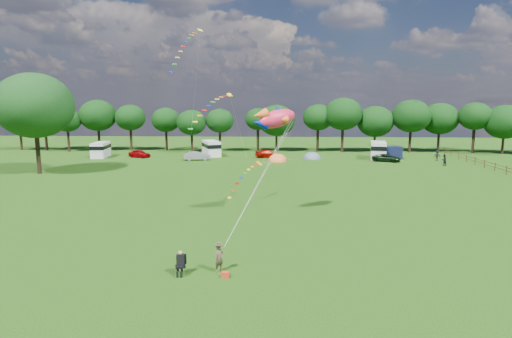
{
  "coord_description": "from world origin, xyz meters",
  "views": [
    {
      "loc": [
        1.66,
        -27.02,
        9.54
      ],
      "look_at": [
        0.0,
        8.0,
        4.0
      ],
      "focal_mm": 30.0,
      "sensor_mm": 36.0,
      "label": 1
    }
  ],
  "objects_px": {
    "campervan_d": "(378,150)",
    "campervan_b": "(211,148)",
    "car_c": "(268,154)",
    "walker_a": "(444,160)",
    "big_tree": "(34,106)",
    "tent_greyblue": "(312,159)",
    "kite_flyer": "(219,258)",
    "camp_chair": "(181,260)",
    "fish_kite": "(274,119)",
    "tent_orange": "(277,161)",
    "campervan_a": "(101,149)",
    "walker_b": "(437,156)",
    "car_a": "(139,154)",
    "car_b": "(197,156)",
    "car_d": "(386,158)"
  },
  "relations": [
    {
      "from": "campervan_b",
      "to": "kite_flyer",
      "type": "xyz_separation_m",
      "value": [
        8.34,
        -52.08,
        -0.64
      ]
    },
    {
      "from": "car_b",
      "to": "campervan_d",
      "type": "relative_size",
      "value": 0.67
    },
    {
      "from": "car_b",
      "to": "kite_flyer",
      "type": "bearing_deg",
      "value": 179.04
    },
    {
      "from": "tent_greyblue",
      "to": "kite_flyer",
      "type": "xyz_separation_m",
      "value": [
        -9.19,
        -48.89,
        0.77
      ]
    },
    {
      "from": "campervan_a",
      "to": "walker_b",
      "type": "distance_m",
      "value": 56.6
    },
    {
      "from": "fish_kite",
      "to": "walker_a",
      "type": "xyz_separation_m",
      "value": [
        25.4,
        30.38,
        -7.33
      ]
    },
    {
      "from": "car_c",
      "to": "tent_orange",
      "type": "distance_m",
      "value": 5.27
    },
    {
      "from": "campervan_b",
      "to": "tent_orange",
      "type": "distance_m",
      "value": 13.56
    },
    {
      "from": "car_c",
      "to": "walker_a",
      "type": "bearing_deg",
      "value": -126.19
    },
    {
      "from": "campervan_a",
      "to": "walker_b",
      "type": "xyz_separation_m",
      "value": [
        56.56,
        -1.96,
        -0.53
      ]
    },
    {
      "from": "tent_greyblue",
      "to": "camp_chair",
      "type": "bearing_deg",
      "value": -102.86
    },
    {
      "from": "car_a",
      "to": "campervan_a",
      "type": "xyz_separation_m",
      "value": [
        -6.87,
        0.25,
        0.7
      ]
    },
    {
      "from": "car_a",
      "to": "tent_orange",
      "type": "distance_m",
      "value": 24.03
    },
    {
      "from": "campervan_a",
      "to": "walker_b",
      "type": "bearing_deg",
      "value": -99.09
    },
    {
      "from": "campervan_d",
      "to": "car_c",
      "type": "bearing_deg",
      "value": 99.26
    },
    {
      "from": "big_tree",
      "to": "campervan_d",
      "type": "bearing_deg",
      "value": 19.71
    },
    {
      "from": "car_a",
      "to": "campervan_d",
      "type": "xyz_separation_m",
      "value": [
        40.74,
        0.53,
        0.84
      ]
    },
    {
      "from": "campervan_b",
      "to": "camp_chair",
      "type": "distance_m",
      "value": 52.95
    },
    {
      "from": "car_c",
      "to": "camp_chair",
      "type": "bearing_deg",
      "value": 157.15
    },
    {
      "from": "tent_orange",
      "to": "camp_chair",
      "type": "xyz_separation_m",
      "value": [
        -5.48,
        -45.91,
        0.82
      ]
    },
    {
      "from": "tent_orange",
      "to": "camp_chair",
      "type": "bearing_deg",
      "value": -96.8
    },
    {
      "from": "big_tree",
      "to": "fish_kite",
      "type": "distance_m",
      "value": 37.6
    },
    {
      "from": "fish_kite",
      "to": "walker_a",
      "type": "height_order",
      "value": "fish_kite"
    },
    {
      "from": "big_tree",
      "to": "campervan_a",
      "type": "bearing_deg",
      "value": 85.8
    },
    {
      "from": "car_a",
      "to": "tent_orange",
      "type": "height_order",
      "value": "car_a"
    },
    {
      "from": "campervan_d",
      "to": "kite_flyer",
      "type": "xyz_separation_m",
      "value": [
        -20.39,
        -49.63,
        -0.73
      ]
    },
    {
      "from": "campervan_a",
      "to": "campervan_b",
      "type": "bearing_deg",
      "value": -88.87
    },
    {
      "from": "car_d",
      "to": "tent_orange",
      "type": "bearing_deg",
      "value": 116.75
    },
    {
      "from": "car_c",
      "to": "car_b",
      "type": "bearing_deg",
      "value": 91.22
    },
    {
      "from": "car_c",
      "to": "fish_kite",
      "type": "height_order",
      "value": "fish_kite"
    },
    {
      "from": "big_tree",
      "to": "campervan_b",
      "type": "distance_m",
      "value": 29.36
    },
    {
      "from": "camp_chair",
      "to": "fish_kite",
      "type": "height_order",
      "value": "fish_kite"
    },
    {
      "from": "car_c",
      "to": "campervan_a",
      "type": "distance_m",
      "value": 28.98
    },
    {
      "from": "car_b",
      "to": "campervan_b",
      "type": "bearing_deg",
      "value": -27.03
    },
    {
      "from": "campervan_a",
      "to": "campervan_d",
      "type": "distance_m",
      "value": 47.62
    },
    {
      "from": "car_c",
      "to": "tent_greyblue",
      "type": "relative_size",
      "value": 1.23
    },
    {
      "from": "tent_greyblue",
      "to": "walker_a",
      "type": "relative_size",
      "value": 1.99
    },
    {
      "from": "tent_orange",
      "to": "walker_b",
      "type": "height_order",
      "value": "walker_b"
    },
    {
      "from": "campervan_a",
      "to": "walker_b",
      "type": "height_order",
      "value": "campervan_a"
    },
    {
      "from": "big_tree",
      "to": "campervan_a",
      "type": "height_order",
      "value": "big_tree"
    },
    {
      "from": "walker_b",
      "to": "campervan_a",
      "type": "bearing_deg",
      "value": -2.19
    },
    {
      "from": "campervan_d",
      "to": "camp_chair",
      "type": "xyz_separation_m",
      "value": [
        -22.48,
        -50.13,
        -0.68
      ]
    },
    {
      "from": "car_a",
      "to": "walker_b",
      "type": "bearing_deg",
      "value": -69.32
    },
    {
      "from": "car_c",
      "to": "campervan_b",
      "type": "height_order",
      "value": "campervan_b"
    },
    {
      "from": "big_tree",
      "to": "car_c",
      "type": "bearing_deg",
      "value": 31.14
    },
    {
      "from": "car_c",
      "to": "walker_b",
      "type": "distance_m",
      "value": 27.77
    },
    {
      "from": "campervan_d",
      "to": "campervan_b",
      "type": "bearing_deg",
      "value": 96.69
    },
    {
      "from": "car_c",
      "to": "fish_kite",
      "type": "xyz_separation_m",
      "value": [
        1.24,
        -38.84,
        7.56
      ]
    },
    {
      "from": "campervan_a",
      "to": "camp_chair",
      "type": "relative_size",
      "value": 3.91
    },
    {
      "from": "tent_greyblue",
      "to": "campervan_d",
      "type": "bearing_deg",
      "value": 3.76
    }
  ]
}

